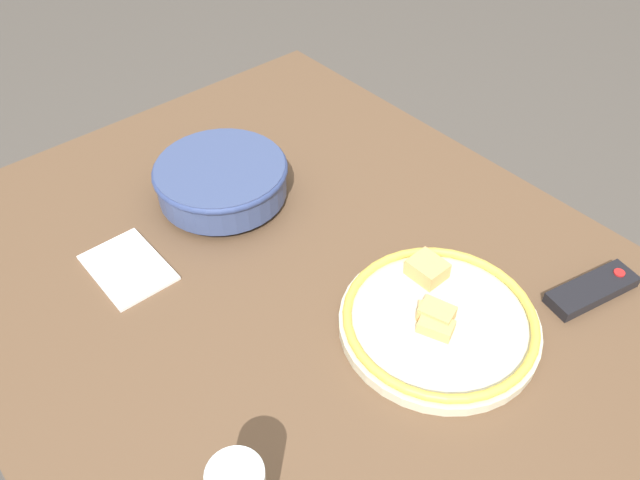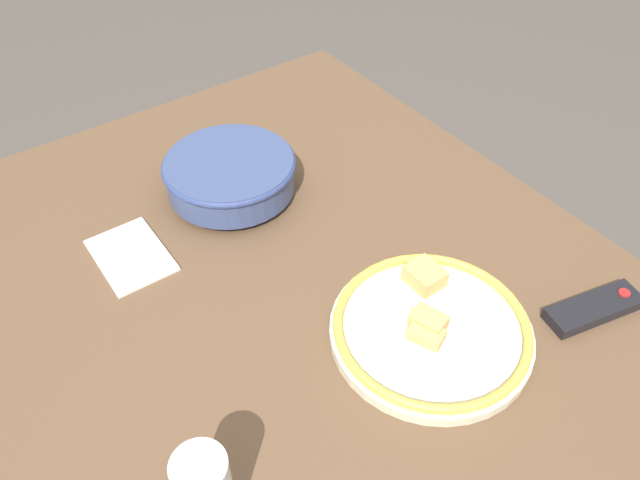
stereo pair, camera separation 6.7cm
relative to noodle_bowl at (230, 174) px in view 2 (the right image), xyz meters
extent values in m
plane|color=#4C4742|center=(0.26, -0.02, -0.75)|extent=(8.00, 8.00, 0.00)
cube|color=brown|center=(0.26, -0.02, -0.07)|extent=(1.26, 0.99, 0.04)
cylinder|color=brown|center=(-0.30, -0.45, -0.42)|extent=(0.06, 0.06, 0.66)
cylinder|color=brown|center=(-0.30, 0.40, -0.42)|extent=(0.06, 0.06, 0.66)
cylinder|color=#384775|center=(0.00, 0.00, -0.04)|extent=(0.11, 0.11, 0.01)
cylinder|color=#384775|center=(0.00, 0.00, 0.00)|extent=(0.24, 0.24, 0.06)
cylinder|color=#9E4C1E|center=(0.00, 0.00, -0.01)|extent=(0.21, 0.21, 0.05)
torus|color=navy|center=(0.00, 0.00, 0.02)|extent=(0.25, 0.25, 0.01)
cylinder|color=beige|center=(0.47, 0.07, -0.04)|extent=(0.30, 0.30, 0.02)
torus|color=gold|center=(0.47, 0.07, -0.02)|extent=(0.29, 0.29, 0.01)
cube|color=tan|center=(0.46, 0.07, -0.02)|extent=(0.06, 0.05, 0.02)
cube|color=tan|center=(0.45, 0.07, -0.02)|extent=(0.04, 0.04, 0.02)
cube|color=tan|center=(0.39, 0.13, -0.01)|extent=(0.06, 0.05, 0.03)
cube|color=tan|center=(0.47, 0.06, -0.02)|extent=(0.06, 0.05, 0.02)
cube|color=black|center=(0.58, 0.31, -0.04)|extent=(0.08, 0.17, 0.02)
cylinder|color=red|center=(0.59, 0.37, -0.02)|extent=(0.02, 0.02, 0.00)
cube|color=white|center=(0.05, -0.22, -0.04)|extent=(0.16, 0.11, 0.01)
camera|label=1|loc=(0.80, -0.45, 0.71)|focal=35.00mm
camera|label=2|loc=(0.84, -0.39, 0.71)|focal=35.00mm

